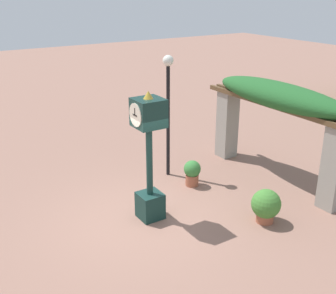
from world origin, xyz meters
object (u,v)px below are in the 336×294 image
Objects in this scene: potted_plant_near_right at (266,205)px; lamp_post at (168,96)px; pedestal_clock at (149,153)px; potted_plant_near_left at (192,172)px.

lamp_post is (-3.44, -0.50, 1.92)m from potted_plant_near_right.
lamp_post is at bearing 137.81° from pedestal_clock.
lamp_post reaches higher than pedestal_clock.
potted_plant_near_right is at bearing 53.28° from pedestal_clock.
pedestal_clock is at bearing -64.54° from potted_plant_near_left.
pedestal_clock is 2.96m from potted_plant_near_right.
potted_plant_near_right is at bearing 8.26° from lamp_post.
potted_plant_near_left is at bearing 115.46° from pedestal_clock.
pedestal_clock reaches higher than potted_plant_near_left.
potted_plant_near_right is at bearing 7.36° from potted_plant_near_left.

